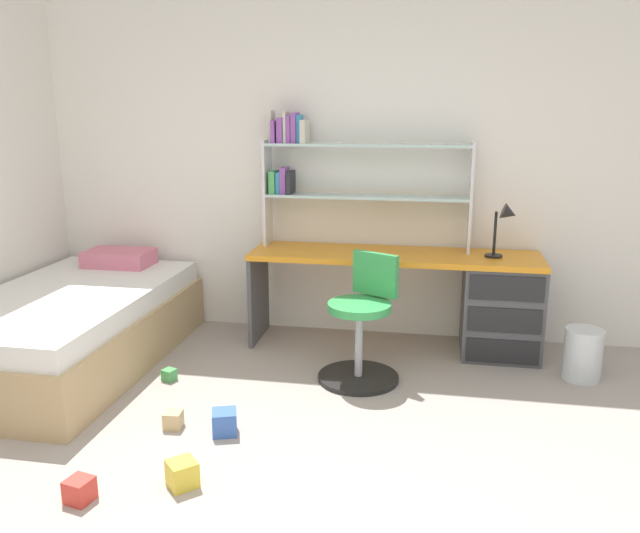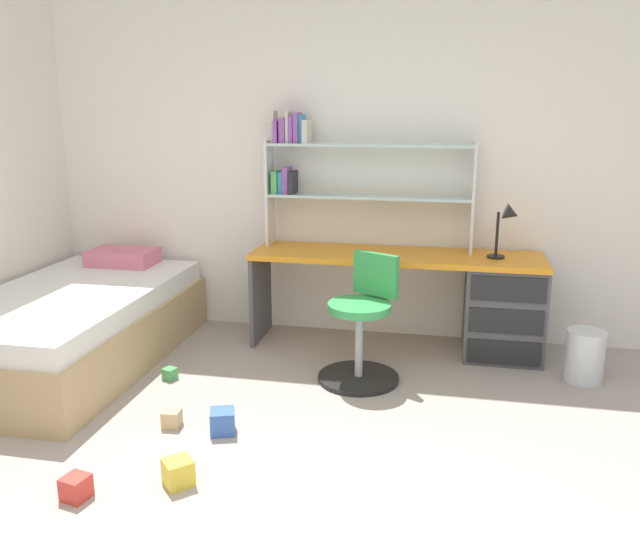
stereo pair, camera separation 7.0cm
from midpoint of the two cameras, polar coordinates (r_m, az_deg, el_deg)
The scene contains 12 objects.
room_shell at distance 3.81m, azimuth -17.42°, elevation 7.47°, with size 6.05×6.49×2.62m.
desk at distance 4.63m, azimuth 13.86°, elevation -2.84°, with size 2.04×0.54×0.70m.
bookshelf_hutch at distance 4.67m, azimuth 2.17°, elevation 8.78°, with size 1.49×0.22×0.98m.
desk_lamp at distance 4.48m, azimuth 16.82°, elevation 3.78°, with size 0.20×0.17×0.38m.
swivel_chair at distance 4.09m, azimuth 4.24°, elevation -5.79°, with size 0.52×0.52×0.81m.
bed_platform at distance 4.67m, azimuth -20.76°, elevation -4.99°, with size 1.14×2.00×0.63m.
waste_bin at distance 4.45m, azimuth 22.96°, elevation -7.36°, with size 0.24×0.24×0.34m, color silver.
toy_block_green_0 at distance 4.27m, azimuth -12.77°, elevation -9.31°, with size 0.07×0.07×0.07m, color #479E51.
toy_block_yellow_1 at distance 3.17m, azimuth -11.88°, elevation -17.51°, with size 0.12×0.12×0.12m, color gold.
toy_block_red_2 at distance 3.20m, azimuth -20.31°, elevation -18.00°, with size 0.11×0.11×0.11m, color red.
toy_block_blue_3 at distance 3.56m, azimuth -8.11°, elevation -13.52°, with size 0.13×0.13×0.13m, color #3860B7.
toy_block_natural_4 at distance 3.68m, azimuth -12.53°, elevation -13.08°, with size 0.09×0.09×0.09m, color tan.
Camera 2 is at (0.54, -1.98, 1.70)m, focal length 35.90 mm.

